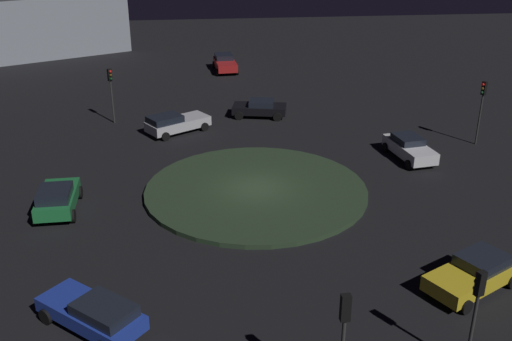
% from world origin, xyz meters
% --- Properties ---
extents(ground_plane, '(119.79, 119.79, 0.00)m').
position_xyz_m(ground_plane, '(0.00, 0.00, 0.00)').
color(ground_plane, black).
extents(roundabout_island, '(12.60, 12.60, 0.26)m').
position_xyz_m(roundabout_island, '(0.00, 0.00, 0.13)').
color(roundabout_island, '#263823').
rests_on(roundabout_island, ground_plane).
extents(car_yellow, '(3.65, 4.63, 1.43)m').
position_xyz_m(car_yellow, '(10.34, 8.01, 0.74)').
color(car_yellow, gold).
rests_on(car_yellow, ground_plane).
extents(car_white, '(4.49, 2.50, 1.44)m').
position_xyz_m(car_white, '(-3.85, 10.36, 0.75)').
color(car_white, white).
rests_on(car_white, ground_plane).
extents(car_blue, '(4.21, 4.48, 1.35)m').
position_xyz_m(car_blue, '(11.23, -7.45, 0.72)').
color(car_blue, '#1E38A5').
rests_on(car_blue, ground_plane).
extents(car_red, '(4.49, 2.39, 1.55)m').
position_xyz_m(car_red, '(-28.13, 0.11, 0.83)').
color(car_red, red).
rests_on(car_red, ground_plane).
extents(car_silver, '(3.99, 4.83, 1.44)m').
position_xyz_m(car_silver, '(-10.43, -4.64, 0.76)').
color(car_silver, silver).
rests_on(car_silver, ground_plane).
extents(car_black, '(2.84, 4.40, 1.33)m').
position_xyz_m(car_black, '(-13.41, 1.85, 0.71)').
color(car_black, black).
rests_on(car_black, ground_plane).
extents(car_green, '(3.97, 2.16, 1.54)m').
position_xyz_m(car_green, '(1.21, -10.68, 0.81)').
color(car_green, '#1E7238').
rests_on(car_green, ground_plane).
extents(traffic_light_southwest, '(0.39, 0.37, 4.14)m').
position_xyz_m(traffic_light_southwest, '(-13.18, -9.25, 2.95)').
color(traffic_light_southwest, '#2D2D2D').
rests_on(traffic_light_southwest, ground_plane).
extents(traffic_light_north, '(0.36, 0.39, 4.39)m').
position_xyz_m(traffic_light_north, '(-5.80, 15.83, 3.12)').
color(traffic_light_north, '#2D2D2D').
rests_on(traffic_light_north, ground_plane).
extents(traffic_light_east, '(0.39, 0.36, 3.96)m').
position_xyz_m(traffic_light_east, '(14.85, 5.63, 2.82)').
color(traffic_light_east, '#2D2D2D').
rests_on(traffic_light_east, ground_plane).
extents(traffic_light_east_near, '(0.36, 0.31, 4.37)m').
position_xyz_m(traffic_light_east_near, '(16.13, 0.79, 3.10)').
color(traffic_light_east_near, '#2D2D2D').
rests_on(traffic_light_east_near, ground_plane).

